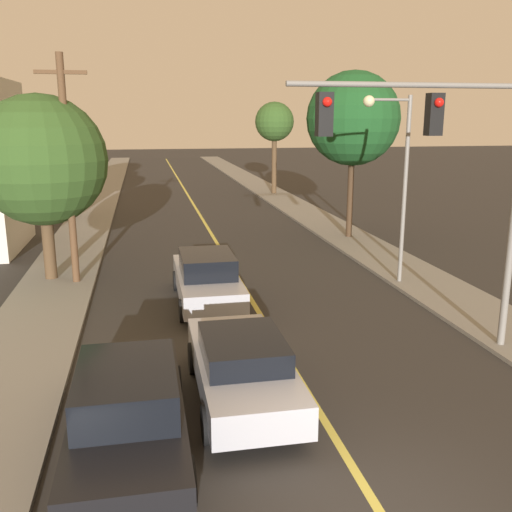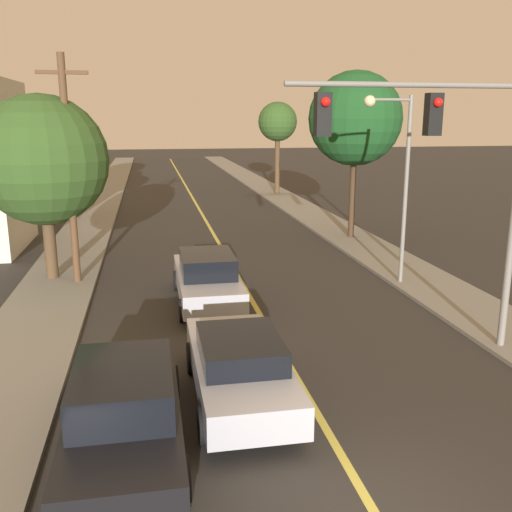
{
  "view_description": "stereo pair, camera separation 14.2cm",
  "coord_description": "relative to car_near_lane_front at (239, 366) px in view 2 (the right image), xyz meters",
  "views": [
    {
      "loc": [
        -3.12,
        -6.53,
        5.54
      ],
      "look_at": [
        0.0,
        9.37,
        1.6
      ],
      "focal_mm": 40.0,
      "sensor_mm": 36.0,
      "label": 1
    },
    {
      "loc": [
        -2.98,
        -6.55,
        5.54
      ],
      "look_at": [
        0.0,
        9.37,
        1.6
      ],
      "focal_mm": 40.0,
      "sensor_mm": 36.0,
      "label": 2
    }
  ],
  "objects": [
    {
      "name": "streetlamp_right",
      "position": [
        6.25,
        7.09,
        3.36
      ],
      "size": [
        1.64,
        0.36,
        6.12
      ],
      "color": "slate",
      "rests_on": "ground"
    },
    {
      "name": "sidewalk_left",
      "position": [
        -4.8,
        32.21,
        -0.69
      ],
      "size": [
        2.5,
        80.0,
        0.12
      ],
      "color": "gray",
      "rests_on": "ground"
    },
    {
      "name": "traffic_signal_mast",
      "position": [
        4.91,
        1.41,
        3.94
      ],
      "size": [
        5.61,
        0.42,
        6.34
      ],
      "color": "slate",
      "rests_on": "ground"
    },
    {
      "name": "utility_pole_left",
      "position": [
        -4.15,
        9.17,
        3.23
      ],
      "size": [
        1.6,
        0.24,
        7.41
      ],
      "color": "#513823",
      "rests_on": "ground"
    },
    {
      "name": "road_surface",
      "position": [
        1.38,
        32.21,
        -0.75
      ],
      "size": [
        9.86,
        80.0,
        0.01
      ],
      "color": "#2D2B28",
      "rests_on": "ground"
    },
    {
      "name": "car_near_lane_front",
      "position": [
        0.0,
        0.0,
        0.0
      ],
      "size": [
        1.89,
        4.63,
        1.42
      ],
      "color": "#A5A8B2",
      "rests_on": "ground"
    },
    {
      "name": "sidewalk_right",
      "position": [
        7.56,
        32.21,
        -0.69
      ],
      "size": [
        2.5,
        80.0,
        0.12
      ],
      "color": "gray",
      "rests_on": "ground"
    },
    {
      "name": "car_outer_lane_front",
      "position": [
        -2.17,
        -1.39,
        0.06
      ],
      "size": [
        1.94,
        5.17,
        1.59
      ],
      "color": "black",
      "rests_on": "ground"
    },
    {
      "name": "tree_left_far",
      "position": [
        -5.74,
        22.48,
        3.11
      ],
      "size": [
        2.54,
        2.54,
        5.05
      ],
      "color": "#4C3823",
      "rests_on": "ground"
    },
    {
      "name": "tree_right_far",
      "position": [
        7.63,
        30.58,
        4.45
      ],
      "size": [
        2.78,
        2.78,
        6.54
      ],
      "color": "#4C3823",
      "rests_on": "ground"
    },
    {
      "name": "tree_left_near",
      "position": [
        -5.05,
        9.76,
        3.4
      ],
      "size": [
        4.32,
        4.32,
        6.21
      ],
      "color": "#4C3823",
      "rests_on": "ground"
    },
    {
      "name": "tree_right_near",
      "position": [
        7.58,
        14.58,
        4.74
      ],
      "size": [
        4.19,
        4.19,
        7.48
      ],
      "color": "#3D2B1C",
      "rests_on": "ground"
    },
    {
      "name": "car_near_lane_second",
      "position": [
        0.0,
        6.28,
        0.06
      ],
      "size": [
        1.89,
        4.91,
        1.6
      ],
      "color": "#A5A8B2",
      "rests_on": "ground"
    }
  ]
}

